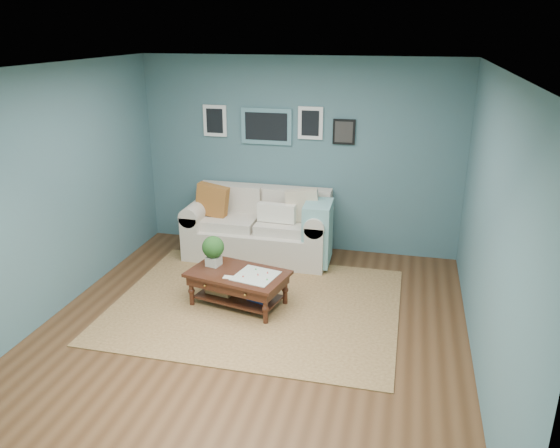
% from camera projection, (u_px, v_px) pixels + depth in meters
% --- Properties ---
extents(room_shell, '(5.00, 5.02, 2.70)m').
position_uv_depth(room_shell, '(248.00, 209.00, 5.38)').
color(room_shell, brown).
rests_on(room_shell, ground).
extents(area_rug, '(3.25, 2.60, 0.01)m').
position_uv_depth(area_rug, '(256.00, 304.00, 6.35)').
color(area_rug, brown).
rests_on(area_rug, ground).
extents(loveseat, '(2.02, 0.92, 1.04)m').
position_uv_depth(loveseat, '(265.00, 228.00, 7.58)').
color(loveseat, beige).
rests_on(loveseat, ground).
extents(coffee_table, '(1.22, 0.87, 0.78)m').
position_uv_depth(coffee_table, '(234.00, 277.00, 6.27)').
color(coffee_table, black).
rests_on(coffee_table, ground).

